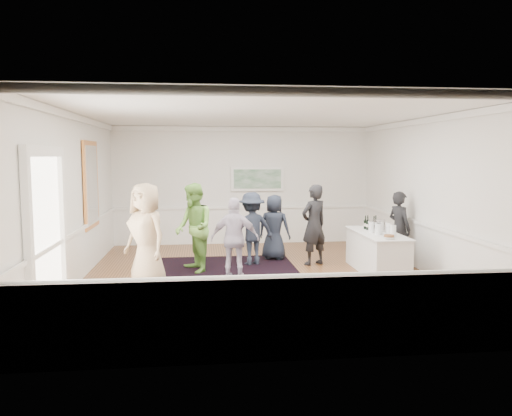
{
  "coord_description": "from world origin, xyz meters",
  "views": [
    {
      "loc": [
        -1.12,
        -9.59,
        2.42
      ],
      "look_at": [
        -0.05,
        0.2,
        1.38
      ],
      "focal_mm": 35.0,
      "sensor_mm": 36.0,
      "label": 1
    }
  ],
  "objects": [
    {
      "name": "wall_right",
      "position": [
        3.5,
        0.0,
        1.6
      ],
      "size": [
        0.02,
        8.0,
        3.2
      ],
      "primitive_type": "cube",
      "color": "white",
      "rests_on": "floor"
    },
    {
      "name": "guest_navy",
      "position": [
        0.55,
        1.76,
        0.76
      ],
      "size": [
        0.87,
        0.74,
        1.52
      ],
      "primitive_type": "imported",
      "rotation": [
        0.0,
        0.0,
        2.73
      ],
      "color": "#1C2230",
      "rests_on": "floor"
    },
    {
      "name": "guest_dark_a",
      "position": [
        -0.03,
        1.26,
        0.81
      ],
      "size": [
        1.18,
        0.91,
        1.61
      ],
      "primitive_type": "imported",
      "rotation": [
        0.0,
        0.0,
        3.48
      ],
      "color": "#1C2230",
      "rests_on": "floor"
    },
    {
      "name": "landscape_painting",
      "position": [
        0.4,
        3.95,
        1.78
      ],
      "size": [
        1.44,
        0.06,
        0.66
      ],
      "color": "white",
      "rests_on": "wall_back"
    },
    {
      "name": "ceiling",
      "position": [
        0.0,
        0.0,
        3.2
      ],
      "size": [
        7.0,
        8.0,
        0.02
      ],
      "primitive_type": "cube",
      "color": "white",
      "rests_on": "wall_back"
    },
    {
      "name": "bartender",
      "position": [
        3.2,
        0.86,
        0.82
      ],
      "size": [
        0.59,
        0.7,
        1.64
      ],
      "primitive_type": "imported",
      "rotation": [
        0.0,
        0.0,
        1.96
      ],
      "color": "black",
      "rests_on": "floor"
    },
    {
      "name": "wall_left",
      "position": [
        -3.5,
        0.0,
        1.6
      ],
      "size": [
        0.02,
        8.0,
        3.2
      ],
      "primitive_type": "cube",
      "color": "white",
      "rests_on": "floor"
    },
    {
      "name": "area_rug",
      "position": [
        -0.64,
        0.17,
        0.01
      ],
      "size": [
        3.07,
        4.01,
        0.02
      ],
      "primitive_type": "cube",
      "rotation": [
        0.0,
        0.0,
        0.01
      ],
      "color": "black",
      "rests_on": "floor"
    },
    {
      "name": "wine_bottles",
      "position": [
        2.49,
        0.74,
        0.98
      ],
      "size": [
        0.29,
        0.25,
        0.31
      ],
      "color": "black",
      "rests_on": "serving_table"
    },
    {
      "name": "wainscoting",
      "position": [
        0.0,
        0.0,
        0.5
      ],
      "size": [
        7.0,
        8.0,
        1.0
      ],
      "primitive_type": null,
      "color": "white",
      "rests_on": "floor"
    },
    {
      "name": "doorway",
      "position": [
        -3.45,
        -1.9,
        1.42
      ],
      "size": [
        0.1,
        1.78,
        2.56
      ],
      "color": "white",
      "rests_on": "wall_left"
    },
    {
      "name": "floor",
      "position": [
        0.0,
        0.0,
        0.0
      ],
      "size": [
        8.0,
        8.0,
        0.0
      ],
      "primitive_type": "plane",
      "color": "brown",
      "rests_on": "ground"
    },
    {
      "name": "ice_bucket",
      "position": [
        2.58,
        0.45,
        0.94
      ],
      "size": [
        0.26,
        0.26,
        0.24
      ],
      "primitive_type": "cylinder",
      "color": "silver",
      "rests_on": "serving_table"
    },
    {
      "name": "juice_pitchers",
      "position": [
        2.49,
        0.02,
        0.95
      ],
      "size": [
        0.39,
        0.63,
        0.24
      ],
      "color": "#6FBB42",
      "rests_on": "serving_table"
    },
    {
      "name": "guest_lilac",
      "position": [
        -0.49,
        -0.03,
        0.81
      ],
      "size": [
        1.0,
        0.56,
        1.61
      ],
      "primitive_type": "imported",
      "rotation": [
        0.0,
        0.0,
        2.96
      ],
      "color": "#B7ACC1",
      "rests_on": "floor"
    },
    {
      "name": "guest_green",
      "position": [
        -1.29,
        0.69,
        0.93
      ],
      "size": [
        0.96,
        1.08,
        1.86
      ],
      "primitive_type": "imported",
      "rotation": [
        0.0,
        0.0,
        -1.23
      ],
      "color": "#74B147",
      "rests_on": "floor"
    },
    {
      "name": "guest_dark_b",
      "position": [
        1.34,
        1.12,
        0.89
      ],
      "size": [
        0.77,
        0.68,
        1.79
      ],
      "primitive_type": "imported",
      "rotation": [
        0.0,
        0.0,
        3.62
      ],
      "color": "black",
      "rests_on": "floor"
    },
    {
      "name": "guest_tan",
      "position": [
        -2.13,
        -0.53,
        0.97
      ],
      "size": [
        1.1,
        1.1,
        1.93
      ],
      "primitive_type": "imported",
      "rotation": [
        0.0,
        0.0,
        -0.78
      ],
      "color": "tan",
      "rests_on": "floor"
    },
    {
      "name": "wall_front",
      "position": [
        0.0,
        -4.0,
        1.6
      ],
      "size": [
        7.0,
        0.02,
        3.2
      ],
      "primitive_type": "cube",
      "color": "white",
      "rests_on": "floor"
    },
    {
      "name": "wall_back",
      "position": [
        0.0,
        4.0,
        1.6
      ],
      "size": [
        7.0,
        0.02,
        3.2
      ],
      "primitive_type": "cube",
      "color": "white",
      "rests_on": "floor"
    },
    {
      "name": "nut_bowl",
      "position": [
        2.44,
        -0.51,
        0.87
      ],
      "size": [
        0.23,
        0.23,
        0.08
      ],
      "color": "white",
      "rests_on": "serving_table"
    },
    {
      "name": "serving_table",
      "position": [
        2.49,
        0.27,
        0.42
      ],
      "size": [
        0.78,
        2.05,
        0.83
      ],
      "color": "silver",
      "rests_on": "floor"
    },
    {
      "name": "mirror",
      "position": [
        -3.45,
        1.3,
        1.8
      ],
      "size": [
        0.05,
        1.25,
        1.85
      ],
      "color": "#F39647",
      "rests_on": "wall_left"
    }
  ]
}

